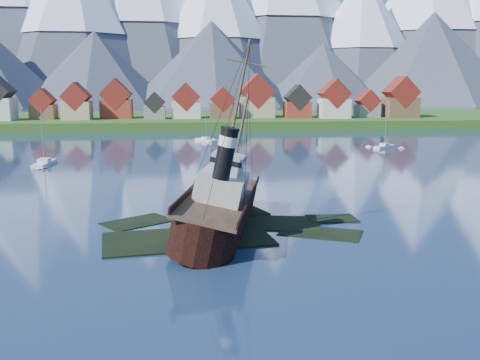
{
  "coord_description": "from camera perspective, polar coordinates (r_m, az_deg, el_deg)",
  "views": [
    {
      "loc": [
        -3.24,
        -58.07,
        16.78
      ],
      "look_at": [
        3.57,
        6.0,
        5.0
      ],
      "focal_mm": 40.0,
      "sensor_mm": 36.0,
      "label": 1
    }
  ],
  "objects": [
    {
      "name": "sailboat_d",
      "position": [
        144.23,
        15.17,
        3.41
      ],
      "size": [
        7.31,
        6.18,
        10.51
      ],
      "rotation": [
        0.0,
        0.0,
        -0.92
      ],
      "color": "silver",
      "rests_on": "ground"
    },
    {
      "name": "sailboat_e",
      "position": [
        155.55,
        -3.63,
        4.23
      ],
      "size": [
        6.3,
        8.62,
        10.11
      ],
      "rotation": [
        0.0,
        0.0,
        0.53
      ],
      "color": "silver",
      "rests_on": "ground"
    },
    {
      "name": "shore_bank",
      "position": [
        228.71,
        -5.27,
        6.11
      ],
      "size": [
        600.0,
        80.0,
        3.2
      ],
      "primitive_type": "cube",
      "color": "#214513",
      "rests_on": "ground"
    },
    {
      "name": "sailboat_a",
      "position": [
        117.03,
        -20.14,
        1.61
      ],
      "size": [
        2.97,
        9.87,
        11.9
      ],
      "rotation": [
        0.0,
        0.0,
        -0.06
      ],
      "color": "silver",
      "rests_on": "ground"
    },
    {
      "name": "mountains",
      "position": [
        544.2,
        -6.05,
        17.97
      ],
      "size": [
        965.0,
        340.0,
        205.0
      ],
      "color": "#2D333D",
      "rests_on": "ground"
    },
    {
      "name": "seawall",
      "position": [
        190.83,
        -5.09,
        5.27
      ],
      "size": [
        600.0,
        2.5,
        2.0
      ],
      "primitive_type": "cube",
      "color": "#3F3D38",
      "rests_on": "ground"
    },
    {
      "name": "ground",
      "position": [
        60.53,
        -2.77,
        -5.75
      ],
      "size": [
        1400.0,
        1400.0,
        0.0
      ],
      "primitive_type": "plane",
      "color": "#192D47",
      "rests_on": "ground"
    },
    {
      "name": "tugboat_wreck",
      "position": [
        62.21,
        -2.8,
        -2.58
      ],
      "size": [
        6.66,
        28.69,
        22.73
      ],
      "rotation": [
        0.0,
        0.2,
        -0.22
      ],
      "color": "black",
      "rests_on": "ground"
    },
    {
      "name": "shoal",
      "position": [
        62.81,
        -1.26,
        -5.47
      ],
      "size": [
        31.71,
        21.24,
        1.14
      ],
      "color": "black",
      "rests_on": "ground"
    },
    {
      "name": "town",
      "position": [
        212.51,
        -14.28,
        7.94
      ],
      "size": [
        250.96,
        16.69,
        17.3
      ],
      "color": "maroon",
      "rests_on": "ground"
    }
  ]
}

